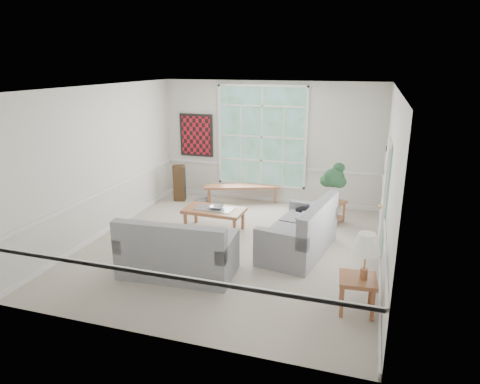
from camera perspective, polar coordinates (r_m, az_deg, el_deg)
name	(u,v)px	position (r m, az deg, el deg)	size (l,w,h in m)	color
floor	(232,246)	(8.35, -1.07, -7.27)	(5.50, 6.00, 0.01)	#ACA193
ceiling	(231,87)	(7.63, -1.20, 13.79)	(5.50, 6.00, 0.02)	white
wall_back	(270,143)	(10.68, 4.01, 6.55)	(5.50, 0.02, 3.00)	silver
wall_front	(152,230)	(5.23, -11.64, -4.95)	(5.50, 0.02, 3.00)	silver
wall_left	(103,161)	(9.09, -17.85, 3.93)	(0.02, 6.00, 3.00)	silver
wall_right	(389,183)	(7.48, 19.28, 1.10)	(0.02, 6.00, 3.00)	silver
window_back	(262,137)	(10.66, 2.92, 7.37)	(2.30, 0.08, 2.40)	white
entry_door	(384,198)	(8.18, 18.62, -0.81)	(0.08, 0.90, 2.10)	white
door_sidelight	(385,204)	(7.55, 18.73, -1.49)	(0.08, 0.26, 1.90)	white
wall_art	(196,135)	(11.22, -5.86, 7.53)	(0.90, 0.06, 1.10)	maroon
wall_frame_near	(386,158)	(9.17, 18.85, 4.27)	(0.04, 0.26, 0.32)	black
wall_frame_far	(385,154)	(9.56, 18.82, 4.76)	(0.04, 0.26, 0.32)	black
loveseat_right	(298,227)	(8.00, 7.77, -4.59)	(0.96, 1.86, 1.01)	gray
loveseat_front	(178,245)	(7.22, -8.26, -7.03)	(1.87, 0.97, 1.01)	gray
coffee_table	(214,219)	(9.06, -3.45, -3.66)	(1.26, 0.69, 0.47)	#945838
pewter_bowl	(217,207)	(8.95, -3.11, -2.03)	(0.35, 0.35, 0.09)	gray
window_bench	(242,194)	(10.81, 0.26, -0.27)	(1.87, 0.36, 0.44)	#945838
end_table	(332,212)	(9.68, 12.13, -2.58)	(0.49, 0.49, 0.49)	#945838
houseplant	(333,182)	(9.45, 12.33, 1.27)	(0.51, 0.51, 0.88)	#234A2C
side_table	(357,294)	(6.45, 15.30, -13.02)	(0.51, 0.51, 0.52)	#945838
table_lamp	(365,257)	(6.18, 16.37, -8.25)	(0.39, 0.39, 0.67)	silver
pet_bed	(202,200)	(10.91, -5.15, -1.08)	(0.38, 0.38, 0.11)	gray
floor_speaker	(179,183)	(11.01, -8.09, 1.19)	(0.29, 0.23, 0.92)	#3E2916
cat	(305,210)	(8.58, 8.61, -2.41)	(0.38, 0.27, 0.18)	black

